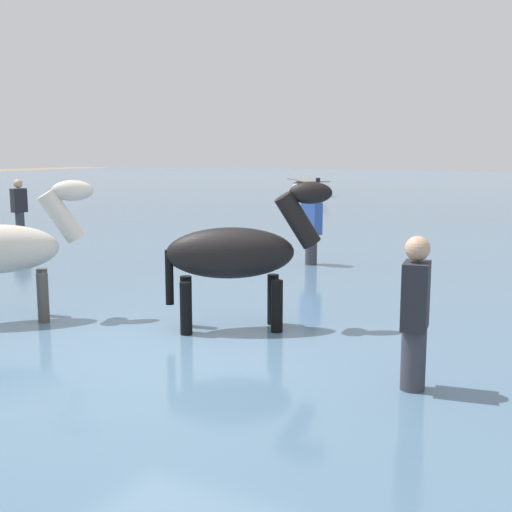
# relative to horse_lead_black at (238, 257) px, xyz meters

# --- Properties ---
(ground_plane) EXTENTS (120.00, 120.00, 0.00)m
(ground_plane) POSITION_rel_horse_lead_black_xyz_m (-0.15, -1.05, -1.16)
(ground_plane) COLOR #84755B
(water_surface) EXTENTS (90.00, 90.00, 0.37)m
(water_surface) POSITION_rel_horse_lead_black_xyz_m (-0.15, 8.95, -0.97)
(water_surface) COLOR slate
(water_surface) RESTS_ON ground
(horse_lead_black) EXTENTS (1.65, 1.30, 1.96)m
(horse_lead_black) POSITION_rel_horse_lead_black_xyz_m (0.00, 0.00, 0.00)
(horse_lead_black) COLOR black
(horse_lead_black) RESTS_ON ground
(horse_trailing_pinto) EXTENTS (1.44, 1.54, 1.96)m
(horse_trailing_pinto) POSITION_rel_horse_lead_black_xyz_m (-2.43, -1.04, -0.00)
(horse_trailing_pinto) COLOR beige
(horse_trailing_pinto) RESTS_ON ground
(boat_near_starboard) EXTENTS (3.09, 3.38, 0.78)m
(boat_near_starboard) POSITION_rel_horse_lead_black_xyz_m (-8.71, 20.09, -0.47)
(boat_near_starboard) COLOR #B2AD9E
(boat_near_starboard) RESTS_ON water_surface
(person_wading_mid) EXTENTS (0.36, 0.29, 1.63)m
(person_wading_mid) POSITION_rel_horse_lead_black_xyz_m (-1.05, 4.12, -0.29)
(person_wading_mid) COLOR #383842
(person_wading_mid) RESTS_ON ground
(person_onlooker_left) EXTENTS (0.26, 0.35, 1.63)m
(person_onlooker_left) POSITION_rel_horse_lead_black_xyz_m (2.19, -0.88, -0.29)
(person_onlooker_left) COLOR #383842
(person_onlooker_left) RESTS_ON ground
(person_onlooker_right) EXTENTS (0.26, 0.35, 1.63)m
(person_onlooker_right) POSITION_rel_horse_lead_black_xyz_m (-8.53, 4.47, -0.29)
(person_onlooker_right) COLOR #383842
(person_onlooker_right) RESTS_ON ground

